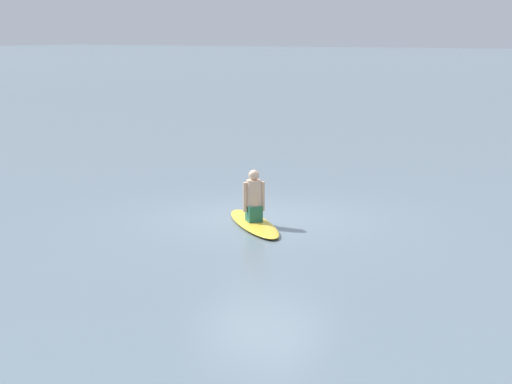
% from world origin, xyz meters
% --- Properties ---
extents(ground_plane, '(400.00, 400.00, 0.00)m').
position_xyz_m(ground_plane, '(0.00, 0.00, 0.00)').
color(ground_plane, slate).
extents(surfboard, '(2.38, 2.23, 0.09)m').
position_xyz_m(surfboard, '(0.17, -0.61, 0.05)').
color(surfboard, gold).
rests_on(surfboard, ground).
extents(person_paddler, '(0.42, 0.42, 1.00)m').
position_xyz_m(person_paddler, '(0.17, -0.61, 0.54)').
color(person_paddler, '#26664C').
rests_on(person_paddler, surfboard).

